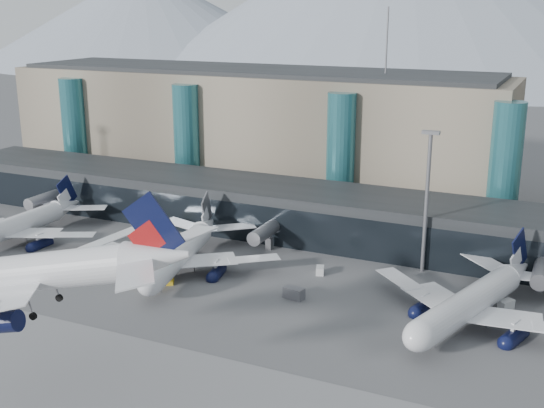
% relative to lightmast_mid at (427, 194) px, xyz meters
% --- Properties ---
extents(ground, '(900.00, 900.00, 0.00)m').
position_rel_lightmast_mid_xyz_m(ground, '(-30.00, -48.00, -14.42)').
color(ground, '#515154').
rests_on(ground, ground).
extents(concourse, '(170.00, 27.00, 10.00)m').
position_rel_lightmast_mid_xyz_m(concourse, '(-30.02, 9.73, -9.45)').
color(concourse, black).
rests_on(concourse, ground).
extents(terminal_main, '(130.00, 30.00, 31.00)m').
position_rel_lightmast_mid_xyz_m(terminal_main, '(-55.00, 42.00, 1.03)').
color(terminal_main, gray).
rests_on(terminal_main, ground).
extents(teal_towers, '(116.40, 19.40, 46.00)m').
position_rel_lightmast_mid_xyz_m(teal_towers, '(-44.99, 26.01, -0.41)').
color(teal_towers, '#296B74').
rests_on(teal_towers, ground).
extents(mountain_ridge, '(910.00, 400.00, 110.00)m').
position_rel_lightmast_mid_xyz_m(mountain_ridge, '(-14.03, 332.00, 31.33)').
color(mountain_ridge, gray).
rests_on(mountain_ridge, ground).
extents(lightmast_mid, '(3.00, 1.20, 25.60)m').
position_rel_lightmast_mid_xyz_m(lightmast_mid, '(0.00, 0.00, 0.00)').
color(lightmast_mid, slate).
rests_on(lightmast_mid, ground).
extents(hero_jet, '(38.46, 38.24, 12.45)m').
position_rel_lightmast_mid_xyz_m(hero_jet, '(-29.58, -59.95, 3.41)').
color(hero_jet, silver).
rests_on(hero_jet, ground).
extents(jet_parked_left, '(36.49, 35.22, 11.75)m').
position_rel_lightmast_mid_xyz_m(jet_parked_left, '(-78.55, -15.52, -9.98)').
color(jet_parked_left, silver).
rests_on(jet_parked_left, ground).
extents(jet_parked_mid, '(36.55, 37.41, 12.04)m').
position_rel_lightmast_mid_xyz_m(jet_parked_mid, '(-40.16, -15.52, -9.87)').
color(jet_parked_mid, silver).
rests_on(jet_parked_mid, ground).
extents(jet_parked_right, '(37.17, 39.13, 12.56)m').
position_rel_lightmast_mid_xyz_m(jet_parked_right, '(12.15, -15.49, -9.67)').
color(jet_parked_right, silver).
rests_on(jet_parked_right, ground).
extents(veh_a, '(3.42, 2.29, 1.78)m').
position_rel_lightmast_mid_xyz_m(veh_a, '(-83.46, -17.00, -13.53)').
color(veh_a, silver).
rests_on(veh_a, ground).
extents(veh_b, '(1.75, 2.55, 1.38)m').
position_rel_lightmast_mid_xyz_m(veh_b, '(-55.69, -8.73, -13.73)').
color(veh_b, gold).
rests_on(veh_b, ground).
extents(veh_c, '(3.63, 2.36, 1.87)m').
position_rel_lightmast_mid_xyz_m(veh_c, '(-16.35, -20.75, -13.49)').
color(veh_c, '#515056').
rests_on(veh_c, ground).
extents(veh_d, '(2.57, 2.97, 1.50)m').
position_rel_lightmast_mid_xyz_m(veh_d, '(15.66, -10.52, -13.67)').
color(veh_d, silver).
rests_on(veh_d, ground).
extents(veh_g, '(2.01, 2.64, 1.36)m').
position_rel_lightmast_mid_xyz_m(veh_g, '(-16.24, -9.04, -13.74)').
color(veh_g, silver).
rests_on(veh_g, ground).
extents(veh_h, '(4.90, 4.03, 2.39)m').
position_rel_lightmast_mid_xyz_m(veh_h, '(-39.59, -24.63, -13.22)').
color(veh_h, gold).
rests_on(veh_h, ground).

